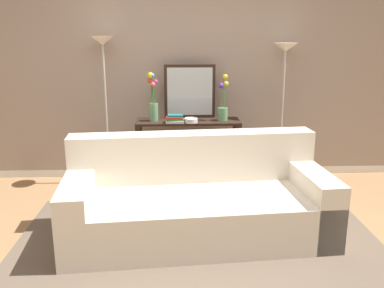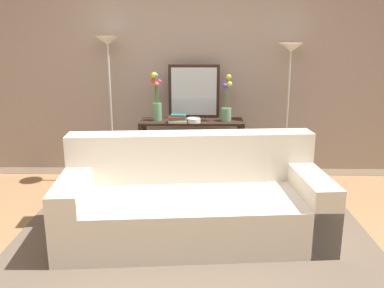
% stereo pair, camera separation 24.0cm
% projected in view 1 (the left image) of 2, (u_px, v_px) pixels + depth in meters
% --- Properties ---
extents(ground_plane, '(16.00, 16.00, 0.02)m').
position_uv_depth(ground_plane, '(174.00, 255.00, 3.45)').
color(ground_plane, '#9E754C').
extents(back_wall, '(12.00, 0.15, 3.03)m').
position_uv_depth(back_wall, '(173.00, 56.00, 5.06)').
color(back_wall, white).
rests_on(back_wall, ground).
extents(area_rug, '(3.19, 1.93, 0.01)m').
position_uv_depth(area_rug, '(199.00, 241.00, 3.65)').
color(area_rug, brown).
rests_on(area_rug, ground).
extents(couch, '(2.38, 1.18, 0.88)m').
position_uv_depth(couch, '(197.00, 202.00, 3.73)').
color(couch, beige).
rests_on(couch, ground).
extents(console_table, '(1.21, 0.39, 0.79)m').
position_uv_depth(console_table, '(188.00, 141.00, 4.92)').
color(console_table, black).
rests_on(console_table, ground).
extents(floor_lamp_left, '(0.28, 0.28, 1.76)m').
position_uv_depth(floor_lamp_left, '(104.00, 69.00, 4.76)').
color(floor_lamp_left, '#B7B2A8').
rests_on(floor_lamp_left, ground).
extents(floor_lamp_right, '(0.28, 0.28, 1.68)m').
position_uv_depth(floor_lamp_right, '(284.00, 74.00, 4.86)').
color(floor_lamp_right, '#B7B2A8').
rests_on(floor_lamp_right, ground).
extents(wall_mirror, '(0.61, 0.02, 0.64)m').
position_uv_depth(wall_mirror, '(190.00, 91.00, 4.93)').
color(wall_mirror, black).
rests_on(wall_mirror, console_table).
extents(vase_tall_flowers, '(0.12, 0.12, 0.57)m').
position_uv_depth(vase_tall_flowers, '(153.00, 103.00, 4.78)').
color(vase_tall_flowers, '#669E6B').
rests_on(vase_tall_flowers, console_table).
extents(vase_short_flowers, '(0.12, 0.13, 0.54)m').
position_uv_depth(vase_short_flowers, '(223.00, 106.00, 4.82)').
color(vase_short_flowers, '#669E6B').
rests_on(vase_short_flowers, console_table).
extents(fruit_bowl, '(0.16, 0.16, 0.05)m').
position_uv_depth(fruit_bowl, '(191.00, 120.00, 4.73)').
color(fruit_bowl, silver).
rests_on(fruit_bowl, console_table).
extents(book_stack, '(0.22, 0.14, 0.09)m').
position_uv_depth(book_stack, '(175.00, 119.00, 4.72)').
color(book_stack, silver).
rests_on(book_stack, console_table).
extents(book_row_under_console, '(0.29, 0.16, 0.12)m').
position_uv_depth(book_row_under_console, '(159.00, 180.00, 5.03)').
color(book_row_under_console, maroon).
rests_on(book_row_under_console, ground).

